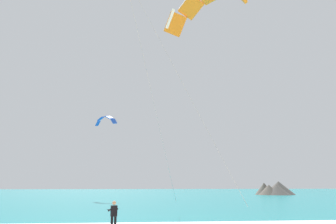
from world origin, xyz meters
name	(u,v)px	position (x,y,z in m)	size (l,w,h in m)	color
sea	(138,194)	(0.00, 71.33, 0.10)	(200.00, 120.00, 0.20)	teal
kitesurfer	(114,215)	(-1.68, 11.11, 0.94)	(0.65, 0.65, 1.69)	black
kite_primary	(205,1)	(4.94, 15.61, 17.41)	(9.02, 7.60, 17.52)	orange
kite_distant	(105,119)	(-5.74, 45.63, 13.03)	(3.83, 3.29, 1.61)	blue
headland_right	(275,189)	(29.36, 61.27, 1.35)	(9.05, 8.19, 3.05)	#665B51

